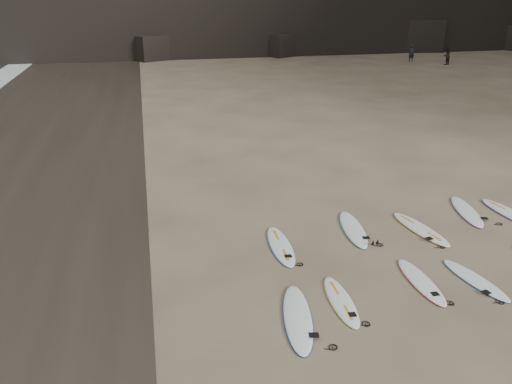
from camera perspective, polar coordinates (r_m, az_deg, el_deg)
ground at (r=14.01m, az=18.65°, el=-9.59°), size 240.00×240.00×0.00m
surfboard_0 at (r=11.96m, az=4.79°, el=-14.09°), size 1.15×2.74×0.10m
surfboard_1 at (r=12.65m, az=9.70°, el=-12.15°), size 0.65×2.23×0.08m
surfboard_2 at (r=13.89m, az=18.34°, el=-9.65°), size 0.60×2.33×0.08m
surfboard_3 at (r=14.46m, az=23.76°, el=-9.15°), size 0.93×2.30×0.08m
surfboard_5 at (r=14.87m, az=2.84°, el=-6.14°), size 0.70×2.56×0.09m
surfboard_6 at (r=16.13m, az=11.05°, el=-4.14°), size 1.02×2.69×0.09m
surfboard_7 at (r=16.67m, az=18.28°, el=-4.00°), size 1.05×2.67×0.09m
surfboard_8 at (r=18.50m, az=22.94°, el=-2.03°), size 1.24×2.66×0.09m
surfboard_9 at (r=18.89m, az=27.25°, el=-2.28°), size 0.93×2.82×0.10m
person_a at (r=54.99m, az=17.38°, el=14.92°), size 0.65×0.45×1.70m
person_b at (r=53.78m, az=20.94°, el=14.34°), size 1.05×0.98×1.73m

